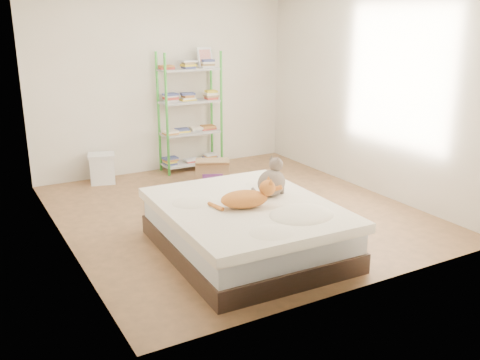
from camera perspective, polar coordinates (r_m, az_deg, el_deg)
room at (r=5.87m, az=-0.54°, el=8.62°), size 3.81×4.21×2.61m
bed at (r=5.10m, az=0.67°, el=-5.12°), size 1.56×1.92×0.48m
orange_cat at (r=4.89m, az=0.45°, el=-1.82°), size 0.58×0.42×0.21m
grey_cat at (r=5.20m, az=3.39°, el=0.31°), size 0.40×0.37×0.38m
shelf_unit at (r=7.75m, az=-5.29°, el=7.02°), size 0.88×0.36×1.74m
cardboard_box at (r=7.18m, az=-2.93°, el=0.86°), size 0.56×0.58×0.36m
white_bin at (r=7.43m, az=-14.47°, el=1.23°), size 0.42×0.39×0.40m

